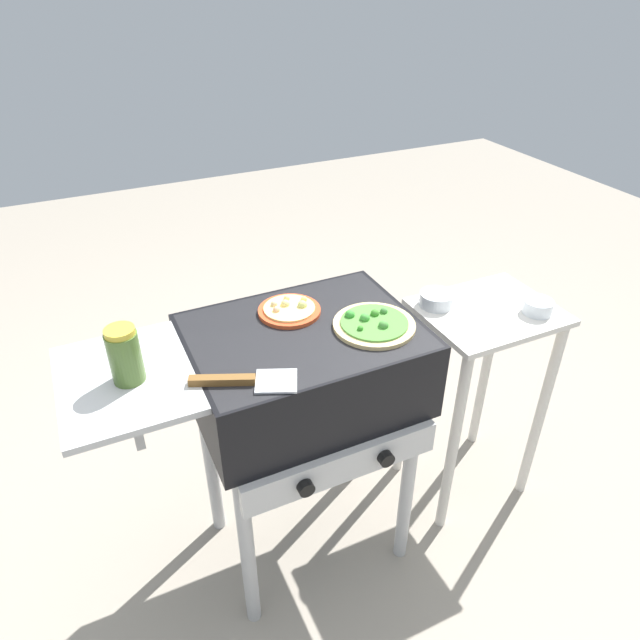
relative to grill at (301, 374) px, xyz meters
The scene contains 9 objects.
ground_plane 0.76m from the grill, 17.39° to the left, with size 8.00×8.00×0.00m, color gray.
grill is the anchor object (origin of this frame).
pizza_cheese 0.19m from the grill, 82.70° to the left, with size 0.18×0.18×0.04m.
pizza_veggie 0.26m from the grill, 17.38° to the right, with size 0.23×0.23×0.04m.
sauce_jar 0.50m from the grill, behind, with size 0.08×0.08×0.15m.
spatula 0.29m from the grill, 144.94° to the right, with size 0.26×0.16×0.02m.
prep_table 0.70m from the grill, ahead, with size 0.44×0.36×0.80m.
topping_bowl_near 0.81m from the grill, ahead, with size 0.09×0.09×0.04m.
topping_bowl_far 0.54m from the grill, 10.66° to the left, with size 0.11×0.11×0.04m.
Camera 1 is at (-0.51, -1.20, 1.77)m, focal length 31.95 mm.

